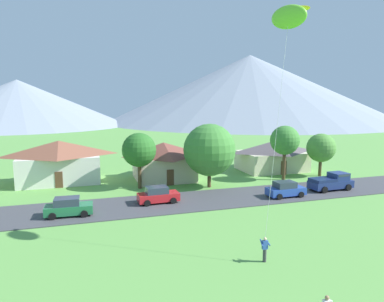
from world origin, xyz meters
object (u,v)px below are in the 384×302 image
at_px(house_right_center, 59,161).
at_px(pickup_truck_navy_west_side, 332,182).
at_px(parked_car_blue_mid_east, 285,189).
at_px(kite_flyer_with_kite, 288,23).
at_px(tree_near_right, 139,150).
at_px(house_leftmost, 164,160).
at_px(tree_right_of_center, 209,150).
at_px(tree_left_of_center, 285,141).
at_px(house_rightmost, 272,155).
at_px(parked_car_red_mid_west, 158,195).
at_px(tree_near_left, 321,148).
at_px(parked_car_green_west_end, 69,207).

height_order(house_right_center, pickup_truck_navy_west_side, house_right_center).
height_order(parked_car_blue_mid_east, kite_flyer_with_kite, kite_flyer_with_kite).
bearing_deg(tree_near_right, house_leftmost, 45.98).
distance_m(house_right_center, kite_flyer_with_kite, 33.13).
height_order(tree_right_of_center, parked_car_blue_mid_east, tree_right_of_center).
distance_m(tree_near_right, pickup_truck_navy_west_side, 23.07).
distance_m(house_leftmost, tree_left_of_center, 16.25).
bearing_deg(pickup_truck_navy_west_side, tree_left_of_center, 110.18).
bearing_deg(house_leftmost, parked_car_blue_mid_east, -49.83).
distance_m(house_rightmost, tree_left_of_center, 7.20).
distance_m(pickup_truck_navy_west_side, kite_flyer_with_kite, 23.26).
bearing_deg(parked_car_red_mid_west, tree_near_left, 14.18).
xyz_separation_m(tree_near_right, parked_car_blue_mid_east, (14.62, -8.67, -3.80)).
bearing_deg(kite_flyer_with_kite, pickup_truck_navy_west_side, 39.53).
relative_size(parked_car_blue_mid_east, kite_flyer_with_kite, 0.25).
bearing_deg(tree_near_right, tree_left_of_center, -3.60).
relative_size(tree_left_of_center, parked_car_green_west_end, 1.70).
distance_m(tree_left_of_center, pickup_truck_navy_west_side, 8.13).
height_order(pickup_truck_navy_west_side, kite_flyer_with_kite, kite_flyer_with_kite).
height_order(tree_near_right, kite_flyer_with_kite, kite_flyer_with_kite).
xyz_separation_m(house_leftmost, house_right_center, (-13.21, 2.14, 0.24)).
bearing_deg(tree_left_of_center, parked_car_red_mid_west, -163.03).
relative_size(house_leftmost, kite_flyer_with_kite, 0.46).
distance_m(tree_near_right, parked_car_green_west_end, 12.09).
relative_size(tree_near_left, tree_left_of_center, 0.82).
xyz_separation_m(tree_left_of_center, tree_near_right, (-19.05, 1.20, -0.62)).
xyz_separation_m(tree_right_of_center, parked_car_green_west_end, (-16.08, -6.42, -3.74)).
distance_m(parked_car_blue_mid_east, pickup_truck_navy_west_side, 6.89).
xyz_separation_m(house_rightmost, tree_left_of_center, (-1.79, -6.29, 3.01)).
relative_size(tree_left_of_center, tree_right_of_center, 0.93).
distance_m(parked_car_blue_mid_east, kite_flyer_with_kite, 19.59).
bearing_deg(house_rightmost, parked_car_blue_mid_east, -114.30).
bearing_deg(house_leftmost, parked_car_green_west_end, -133.52).
height_order(house_right_center, tree_right_of_center, tree_right_of_center).
bearing_deg(house_right_center, parked_car_red_mid_west, -52.03).
distance_m(tree_near_left, tree_left_of_center, 6.35).
xyz_separation_m(house_rightmost, parked_car_blue_mid_east, (-6.21, -13.76, -1.41)).
distance_m(house_right_center, tree_left_of_center, 29.40).
height_order(parked_car_green_west_end, parked_car_red_mid_west, same).
bearing_deg(tree_left_of_center, house_rightmost, 74.12).
bearing_deg(tree_left_of_center, parked_car_green_west_end, -165.11).
bearing_deg(parked_car_green_west_end, tree_left_of_center, 14.89).
bearing_deg(pickup_truck_navy_west_side, house_rightmost, 92.71).
xyz_separation_m(tree_near_right, parked_car_red_mid_west, (0.79, -6.77, -3.80)).
bearing_deg(pickup_truck_navy_west_side, tree_near_left, 61.98).
height_order(house_leftmost, tree_left_of_center, tree_left_of_center).
bearing_deg(tree_near_right, house_right_center, 146.43).
xyz_separation_m(tree_right_of_center, parked_car_blue_mid_east, (6.41, -6.73, -3.74)).
relative_size(house_rightmost, parked_car_blue_mid_east, 2.35).
distance_m(house_rightmost, parked_car_red_mid_west, 23.33).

